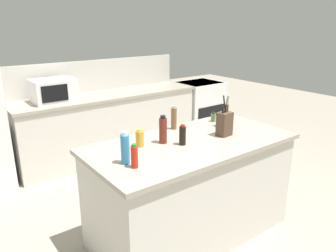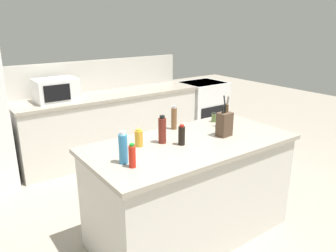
{
  "view_description": "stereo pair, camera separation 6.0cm",
  "coord_description": "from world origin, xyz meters",
  "px_view_note": "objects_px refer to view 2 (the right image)",
  "views": [
    {
      "loc": [
        -1.79,
        -2.03,
        1.95
      ],
      "look_at": [
        0.0,
        0.35,
        0.99
      ],
      "focal_mm": 35.0,
      "sensor_mm": 36.0,
      "label": 1
    },
    {
      "loc": [
        -1.74,
        -2.07,
        1.95
      ],
      "look_at": [
        0.0,
        0.35,
        0.99
      ],
      "focal_mm": 35.0,
      "sensor_mm": 36.0,
      "label": 2
    }
  ],
  "objects_px": {
    "range_oven": "(202,107)",
    "dish_soap_bottle": "(123,148)",
    "hot_sauce_bottle": "(132,156)",
    "honey_jar": "(139,138)",
    "soy_sauce_bottle": "(182,135)",
    "pepper_grinder": "(174,118)",
    "knife_block": "(224,124)",
    "spice_jar_oregano": "(214,117)",
    "microwave": "(56,90)",
    "vinegar_bottle": "(162,130)",
    "utensil_crock": "(226,119)"
  },
  "relations": [
    {
      "from": "range_oven",
      "to": "dish_soap_bottle",
      "type": "bearing_deg",
      "value": -141.02
    },
    {
      "from": "hot_sauce_bottle",
      "to": "honey_jar",
      "type": "height_order",
      "value": "hot_sauce_bottle"
    },
    {
      "from": "soy_sauce_bottle",
      "to": "pepper_grinder",
      "type": "height_order",
      "value": "pepper_grinder"
    },
    {
      "from": "range_oven",
      "to": "knife_block",
      "type": "distance_m",
      "value": 2.92
    },
    {
      "from": "soy_sauce_bottle",
      "to": "pepper_grinder",
      "type": "distance_m",
      "value": 0.43
    },
    {
      "from": "hot_sauce_bottle",
      "to": "honey_jar",
      "type": "relative_size",
      "value": 1.2
    },
    {
      "from": "spice_jar_oregano",
      "to": "microwave",
      "type": "bearing_deg",
      "value": 118.82
    },
    {
      "from": "spice_jar_oregano",
      "to": "pepper_grinder",
      "type": "bearing_deg",
      "value": 174.0
    },
    {
      "from": "microwave",
      "to": "knife_block",
      "type": "xyz_separation_m",
      "value": [
        0.81,
        -2.26,
        -0.04
      ]
    },
    {
      "from": "hot_sauce_bottle",
      "to": "spice_jar_oregano",
      "type": "distance_m",
      "value": 1.34
    },
    {
      "from": "microwave",
      "to": "vinegar_bottle",
      "type": "bearing_deg",
      "value": -83.36
    },
    {
      "from": "microwave",
      "to": "dish_soap_bottle",
      "type": "bearing_deg",
      "value": -95.89
    },
    {
      "from": "microwave",
      "to": "knife_block",
      "type": "height_order",
      "value": "microwave"
    },
    {
      "from": "dish_soap_bottle",
      "to": "soy_sauce_bottle",
      "type": "relative_size",
      "value": 1.39
    },
    {
      "from": "spice_jar_oregano",
      "to": "dish_soap_bottle",
      "type": "bearing_deg",
      "value": -163.57
    },
    {
      "from": "microwave",
      "to": "utensil_crock",
      "type": "bearing_deg",
      "value": -64.24
    },
    {
      "from": "spice_jar_oregano",
      "to": "vinegar_bottle",
      "type": "bearing_deg",
      "value": -166.21
    },
    {
      "from": "honey_jar",
      "to": "dish_soap_bottle",
      "type": "xyz_separation_m",
      "value": [
        -0.27,
        -0.23,
        0.05
      ]
    },
    {
      "from": "knife_block",
      "to": "dish_soap_bottle",
      "type": "xyz_separation_m",
      "value": [
        -1.04,
        0.0,
        0.0
      ]
    },
    {
      "from": "knife_block",
      "to": "pepper_grinder",
      "type": "bearing_deg",
      "value": 116.16
    },
    {
      "from": "honey_jar",
      "to": "spice_jar_oregano",
      "type": "xyz_separation_m",
      "value": [
        1.0,
        0.14,
        -0.02
      ]
    },
    {
      "from": "hot_sauce_bottle",
      "to": "spice_jar_oregano",
      "type": "height_order",
      "value": "hot_sauce_bottle"
    },
    {
      "from": "microwave",
      "to": "utensil_crock",
      "type": "xyz_separation_m",
      "value": [
        1.01,
        -2.08,
        -0.07
      ]
    },
    {
      "from": "range_oven",
      "to": "knife_block",
      "type": "height_order",
      "value": "knife_block"
    },
    {
      "from": "honey_jar",
      "to": "vinegar_bottle",
      "type": "bearing_deg",
      "value": -13.85
    },
    {
      "from": "utensil_crock",
      "to": "hot_sauce_bottle",
      "type": "height_order",
      "value": "utensil_crock"
    },
    {
      "from": "hot_sauce_bottle",
      "to": "dish_soap_bottle",
      "type": "distance_m",
      "value": 0.11
    },
    {
      "from": "spice_jar_oregano",
      "to": "soy_sauce_bottle",
      "type": "xyz_separation_m",
      "value": [
        -0.69,
        -0.33,
        0.04
      ]
    },
    {
      "from": "honey_jar",
      "to": "vinegar_bottle",
      "type": "height_order",
      "value": "vinegar_bottle"
    },
    {
      "from": "utensil_crock",
      "to": "vinegar_bottle",
      "type": "xyz_separation_m",
      "value": [
        -0.76,
        0.0,
        0.03
      ]
    },
    {
      "from": "microwave",
      "to": "spice_jar_oregano",
      "type": "bearing_deg",
      "value": -61.18
    },
    {
      "from": "knife_block",
      "to": "dish_soap_bottle",
      "type": "height_order",
      "value": "knife_block"
    },
    {
      "from": "dish_soap_bottle",
      "to": "pepper_grinder",
      "type": "height_order",
      "value": "dish_soap_bottle"
    },
    {
      "from": "soy_sauce_bottle",
      "to": "pepper_grinder",
      "type": "bearing_deg",
      "value": 61.95
    },
    {
      "from": "utensil_crock",
      "to": "dish_soap_bottle",
      "type": "xyz_separation_m",
      "value": [
        -1.24,
        -0.17,
        0.04
      ]
    },
    {
      "from": "utensil_crock",
      "to": "microwave",
      "type": "bearing_deg",
      "value": 115.76
    },
    {
      "from": "honey_jar",
      "to": "vinegar_bottle",
      "type": "relative_size",
      "value": 0.62
    },
    {
      "from": "honey_jar",
      "to": "vinegar_bottle",
      "type": "xyz_separation_m",
      "value": [
        0.21,
        -0.05,
        0.04
      ]
    },
    {
      "from": "utensil_crock",
      "to": "soy_sauce_bottle",
      "type": "height_order",
      "value": "utensil_crock"
    },
    {
      "from": "hot_sauce_bottle",
      "to": "vinegar_bottle",
      "type": "xyz_separation_m",
      "value": [
        0.46,
        0.28,
        0.03
      ]
    },
    {
      "from": "pepper_grinder",
      "to": "microwave",
      "type": "bearing_deg",
      "value": 106.75
    },
    {
      "from": "dish_soap_bottle",
      "to": "soy_sauce_bottle",
      "type": "height_order",
      "value": "dish_soap_bottle"
    },
    {
      "from": "range_oven",
      "to": "soy_sauce_bottle",
      "type": "distance_m",
      "value": 3.18
    },
    {
      "from": "dish_soap_bottle",
      "to": "pepper_grinder",
      "type": "distance_m",
      "value": 0.89
    },
    {
      "from": "vinegar_bottle",
      "to": "soy_sauce_bottle",
      "type": "xyz_separation_m",
      "value": [
        0.11,
        -0.13,
        -0.03
      ]
    },
    {
      "from": "range_oven",
      "to": "pepper_grinder",
      "type": "relative_size",
      "value": 3.91
    },
    {
      "from": "hot_sauce_bottle",
      "to": "pepper_grinder",
      "type": "distance_m",
      "value": 0.93
    },
    {
      "from": "soy_sauce_bottle",
      "to": "pepper_grinder",
      "type": "xyz_separation_m",
      "value": [
        0.2,
        0.38,
        0.03
      ]
    },
    {
      "from": "microwave",
      "to": "vinegar_bottle",
      "type": "xyz_separation_m",
      "value": [
        0.24,
        -2.08,
        -0.03
      ]
    },
    {
      "from": "vinegar_bottle",
      "to": "knife_block",
      "type": "bearing_deg",
      "value": -17.76
    }
  ]
}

